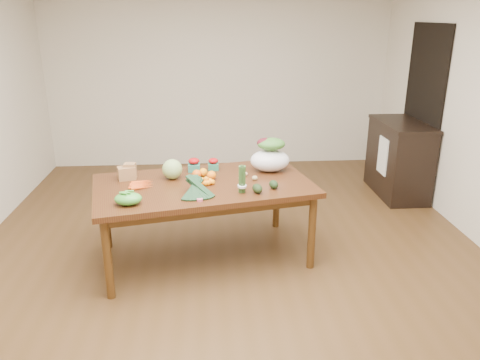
{
  "coord_description": "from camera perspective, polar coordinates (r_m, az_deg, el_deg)",
  "views": [
    {
      "loc": [
        -0.19,
        -3.97,
        2.2
      ],
      "look_at": [
        0.1,
        0.0,
        0.78
      ],
      "focal_mm": 35.0,
      "sensor_mm": 36.0,
      "label": 1
    }
  ],
  "objects": [
    {
      "name": "floor",
      "position": [
        4.54,
        -1.26,
        -9.34
      ],
      "size": [
        6.0,
        6.0,
        0.0
      ],
      "primitive_type": "plane",
      "color": "#51351B",
      "rests_on": "ground"
    },
    {
      "name": "room_walls",
      "position": [
        4.06,
        -1.4,
        7.57
      ],
      "size": [
        5.02,
        6.02,
        2.7
      ],
      "color": "silver",
      "rests_on": "floor"
    },
    {
      "name": "dining_table",
      "position": [
        4.39,
        -4.37,
        -4.99
      ],
      "size": [
        2.11,
        1.45,
        0.75
      ],
      "primitive_type": "cube",
      "rotation": [
        0.0,
        0.0,
        0.21
      ],
      "color": "#43270F",
      "rests_on": "floor"
    },
    {
      "name": "doorway_dark",
      "position": [
        6.28,
        21.3,
        7.76
      ],
      "size": [
        0.02,
        1.0,
        2.1
      ],
      "primitive_type": "cube",
      "color": "black",
      "rests_on": "floor"
    },
    {
      "name": "cabinet",
      "position": [
        6.24,
        18.78,
        2.47
      ],
      "size": [
        0.52,
        1.02,
        0.94
      ],
      "primitive_type": "cube",
      "color": "black",
      "rests_on": "floor"
    },
    {
      "name": "dish_towel",
      "position": [
        6.01,
        17.0,
        2.84
      ],
      "size": [
        0.02,
        0.28,
        0.45
      ],
      "primitive_type": "cube",
      "color": "white",
      "rests_on": "cabinet"
    },
    {
      "name": "paper_bag",
      "position": [
        4.43,
        -13.67,
        0.98
      ],
      "size": [
        0.24,
        0.21,
        0.15
      ],
      "primitive_type": null,
      "rotation": [
        0.0,
        0.0,
        0.21
      ],
      "color": "#936342",
      "rests_on": "dining_table"
    },
    {
      "name": "cabbage",
      "position": [
        4.36,
        -8.26,
        1.31
      ],
      "size": [
        0.19,
        0.19,
        0.19
      ],
      "primitive_type": "sphere",
      "color": "#9ABF6E",
      "rests_on": "dining_table"
    },
    {
      "name": "strawberry_basket_a",
      "position": [
        4.57,
        -5.63,
        1.72
      ],
      "size": [
        0.13,
        0.13,
        0.1
      ],
      "primitive_type": null,
      "rotation": [
        0.0,
        0.0,
        0.21
      ],
      "color": "#B70C10",
      "rests_on": "dining_table"
    },
    {
      "name": "strawberry_basket_b",
      "position": [
        4.6,
        -3.27,
        1.82
      ],
      "size": [
        0.12,
        0.12,
        0.09
      ],
      "primitive_type": null,
      "rotation": [
        0.0,
        0.0,
        0.21
      ],
      "color": "red",
      "rests_on": "dining_table"
    },
    {
      "name": "orange_a",
      "position": [
        4.36,
        -5.29,
        0.72
      ],
      "size": [
        0.09,
        0.09,
        0.09
      ],
      "primitive_type": "sphere",
      "color": "#FD580F",
      "rests_on": "dining_table"
    },
    {
      "name": "orange_b",
      "position": [
        4.41,
        -4.51,
        0.93
      ],
      "size": [
        0.08,
        0.08,
        0.08
      ],
      "primitive_type": "sphere",
      "color": "orange",
      "rests_on": "dining_table"
    },
    {
      "name": "orange_c",
      "position": [
        4.32,
        -3.49,
        0.58
      ],
      "size": [
        0.08,
        0.08,
        0.08
      ],
      "primitive_type": "sphere",
      "color": "#FFA30F",
      "rests_on": "dining_table"
    },
    {
      "name": "mandarin_cluster",
      "position": [
        4.2,
        -4.16,
        -0.04
      ],
      "size": [
        0.21,
        0.21,
        0.08
      ],
      "primitive_type": null,
      "rotation": [
        0.0,
        0.0,
        0.21
      ],
      "color": "#FF990F",
      "rests_on": "dining_table"
    },
    {
      "name": "carrots",
      "position": [
        4.25,
        -11.95,
        -0.53
      ],
      "size": [
        0.26,
        0.26,
        0.03
      ],
      "primitive_type": null,
      "rotation": [
        0.0,
        0.0,
        0.21
      ],
      "color": "#EB5713",
      "rests_on": "dining_table"
    },
    {
      "name": "snap_pea_bag",
      "position": [
        3.85,
        -13.47,
        -2.23
      ],
      "size": [
        0.22,
        0.17,
        0.1
      ],
      "primitive_type": "ellipsoid",
      "color": "green",
      "rests_on": "dining_table"
    },
    {
      "name": "kale_bunch",
      "position": [
        3.91,
        -5.24,
        -0.94
      ],
      "size": [
        0.4,
        0.46,
        0.16
      ],
      "primitive_type": null,
      "rotation": [
        0.0,
        0.0,
        0.21
      ],
      "color": "#15301F",
      "rests_on": "dining_table"
    },
    {
      "name": "asparagus_bundle",
      "position": [
        3.96,
        0.26,
        0.09
      ],
      "size": [
        0.1,
        0.13,
        0.26
      ],
      "primitive_type": null,
      "rotation": [
        0.15,
        0.0,
        0.21
      ],
      "color": "#416C31",
      "rests_on": "dining_table"
    },
    {
      "name": "potato_a",
      "position": [
        4.3,
        0.12,
        0.21
      ],
      "size": [
        0.05,
        0.04,
        0.04
      ],
      "primitive_type": "ellipsoid",
      "color": "tan",
      "rests_on": "dining_table"
    },
    {
      "name": "potato_b",
      "position": [
        4.3,
        0.1,
        0.25
      ],
      "size": [
        0.05,
        0.04,
        0.04
      ],
      "primitive_type": "ellipsoid",
      "color": "tan",
      "rests_on": "dining_table"
    },
    {
      "name": "potato_c",
      "position": [
        4.42,
        0.67,
        0.75
      ],
      "size": [
        0.05,
        0.04,
        0.04
      ],
      "primitive_type": "ellipsoid",
      "color": "tan",
      "rests_on": "dining_table"
    },
    {
      "name": "potato_d",
      "position": [
        4.45,
        0.28,
        0.93
      ],
      "size": [
        0.05,
        0.04,
        0.04
      ],
      "primitive_type": "ellipsoid",
      "color": "#DDB47F",
      "rests_on": "dining_table"
    },
    {
      "name": "potato_e",
      "position": [
        4.3,
        1.82,
        0.24
      ],
      "size": [
        0.05,
        0.05,
        0.04
      ],
      "primitive_type": "ellipsoid",
      "color": "tan",
      "rests_on": "dining_table"
    },
    {
      "name": "avocado_a",
      "position": [
        3.99,
        2.12,
        -1.04
      ],
      "size": [
        0.11,
        0.14,
        0.08
      ],
      "primitive_type": "ellipsoid",
      "rotation": [
        0.0,
        0.0,
        0.3
      ],
      "color": "black",
      "rests_on": "dining_table"
    },
    {
      "name": "avocado_b",
      "position": [
        4.1,
        4.12,
        -0.55
      ],
      "size": [
        0.1,
        0.13,
        0.07
      ],
      "primitive_type": "ellipsoid",
      "rotation": [
        0.0,
        0.0,
        0.3
      ],
      "color": "black",
      "rests_on": "dining_table"
    },
    {
      "name": "salad_bag",
      "position": [
        4.53,
        3.67,
        2.9
      ],
      "size": [
        0.43,
        0.36,
        0.3
      ],
      "primitive_type": null,
      "rotation": [
        0.0,
        0.0,
        0.21
      ],
      "color": "white",
      "rests_on": "dining_table"
    }
  ]
}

